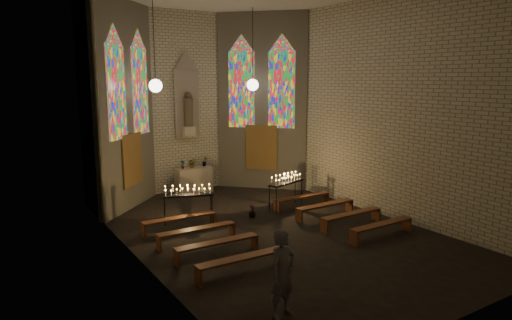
{
  "coord_description": "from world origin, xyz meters",
  "views": [
    {
      "loc": [
        -7.28,
        -10.61,
        4.43
      ],
      "look_at": [
        0.02,
        0.91,
        1.99
      ],
      "focal_mm": 32.0,
      "sensor_mm": 36.0,
      "label": 1
    }
  ],
  "objects_px": {
    "votive_stand_right": "(286,180)",
    "visitor": "(283,273)",
    "votive_stand_left": "(188,192)",
    "altar": "(194,180)",
    "aisle_flower_pot": "(252,211)"
  },
  "relations": [
    {
      "from": "votive_stand_right",
      "to": "visitor",
      "type": "xyz_separation_m",
      "value": [
        -4.4,
        -5.93,
        -0.13
      ]
    },
    {
      "from": "altar",
      "to": "votive_stand_left",
      "type": "bearing_deg",
      "value": -117.16
    },
    {
      "from": "votive_stand_left",
      "to": "votive_stand_right",
      "type": "relative_size",
      "value": 1.0
    },
    {
      "from": "altar",
      "to": "votive_stand_right",
      "type": "bearing_deg",
      "value": -63.41
    },
    {
      "from": "votive_stand_right",
      "to": "visitor",
      "type": "bearing_deg",
      "value": -143.07
    },
    {
      "from": "aisle_flower_pot",
      "to": "votive_stand_left",
      "type": "xyz_separation_m",
      "value": [
        -1.97,
        0.6,
        0.77
      ]
    },
    {
      "from": "altar",
      "to": "visitor",
      "type": "xyz_separation_m",
      "value": [
        -2.58,
        -9.57,
        0.35
      ]
    },
    {
      "from": "votive_stand_right",
      "to": "votive_stand_left",
      "type": "bearing_deg",
      "value": 159.44
    },
    {
      "from": "visitor",
      "to": "votive_stand_left",
      "type": "bearing_deg",
      "value": 67.58
    },
    {
      "from": "altar",
      "to": "aisle_flower_pot",
      "type": "distance_m",
      "value": 4.01
    },
    {
      "from": "altar",
      "to": "votive_stand_left",
      "type": "xyz_separation_m",
      "value": [
        -1.74,
        -3.39,
        0.48
      ]
    },
    {
      "from": "aisle_flower_pot",
      "to": "visitor",
      "type": "relative_size",
      "value": 0.24
    },
    {
      "from": "altar",
      "to": "votive_stand_right",
      "type": "height_order",
      "value": "votive_stand_right"
    },
    {
      "from": "votive_stand_left",
      "to": "aisle_flower_pot",
      "type": "bearing_deg",
      "value": 2.43
    },
    {
      "from": "altar",
      "to": "aisle_flower_pot",
      "type": "relative_size",
      "value": 3.42
    }
  ]
}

